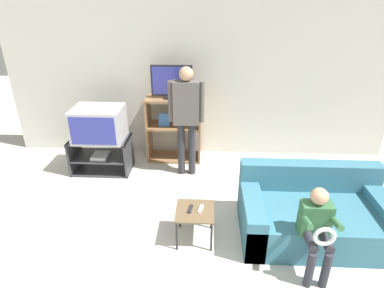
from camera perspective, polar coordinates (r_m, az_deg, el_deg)
name	(u,v)px	position (r m, az deg, el deg)	size (l,w,h in m)	color
wall_back	(198,80)	(5.39, 1.14, 11.28)	(6.40, 0.06, 2.60)	beige
tv_stand	(102,155)	(5.31, -15.75, -1.82)	(0.91, 0.54, 0.55)	#38383D
television_main	(99,124)	(5.08, -16.24, 3.46)	(0.74, 0.59, 0.50)	#B2B2B7
media_shelf	(174,128)	(5.37, -3.21, 2.82)	(0.89, 0.45, 1.09)	#8E6642
television_flat	(172,83)	(5.10, -3.65, 10.84)	(0.65, 0.20, 0.52)	black
snack_table	(195,214)	(3.70, 0.50, -12.35)	(0.43, 0.43, 0.40)	brown
remote_control_black	(190,209)	(3.68, -0.29, -11.46)	(0.04, 0.14, 0.02)	#232328
remote_control_white	(201,209)	(3.68, 1.55, -11.47)	(0.04, 0.14, 0.02)	silver
couch	(314,215)	(4.09, 20.81, -11.67)	(1.69, 0.99, 0.76)	teal
person_standing_adult	(186,112)	(4.71, -1.00, 5.74)	(0.53, 0.21, 1.69)	#2D2D33
person_seated_child	(317,226)	(3.45, 21.33, -13.48)	(0.33, 0.43, 0.93)	#2D2D38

